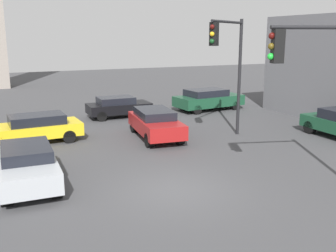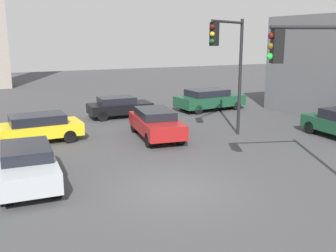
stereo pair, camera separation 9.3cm
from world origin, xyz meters
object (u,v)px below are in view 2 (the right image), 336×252
traffic_light_0 (229,54)px  car_5 (27,165)px  car_6 (119,106)px  traffic_light_2 (326,73)px  car_4 (156,123)px  car_2 (209,99)px  car_1 (34,128)px

traffic_light_0 → car_5: bearing=-20.7°
car_6 → traffic_light_2: bearing=-81.0°
car_5 → traffic_light_2: bearing=62.8°
car_4 → car_2: bearing=137.9°
traffic_light_0 → car_5: traffic_light_0 is taller
car_2 → car_6: car_2 is taller
car_1 → car_5: car_5 is taller
traffic_light_0 → car_4: (-2.97, 1.94, -3.43)m
car_2 → car_6: (-6.47, 0.16, -0.07)m
traffic_light_0 → car_4: size_ratio=1.26×
car_5 → car_2: bearing=128.7°
traffic_light_2 → car_6: bearing=-64.6°
car_1 → traffic_light_0: bearing=155.0°
traffic_light_0 → traffic_light_2: traffic_light_0 is taller
car_4 → car_5: car_4 is taller
car_4 → traffic_light_0: bearing=63.5°
traffic_light_0 → car_4: 4.93m
traffic_light_0 → traffic_light_2: size_ratio=1.07×
car_6 → traffic_light_0: bearing=-67.1°
traffic_light_2 → car_1: 13.36m
car_2 → traffic_light_2: bearing=-112.3°
traffic_light_2 → car_5: size_ratio=1.30×
car_2 → car_4: size_ratio=1.06×
car_1 → car_6: car_1 is taller
traffic_light_0 → car_2: size_ratio=1.19×
car_4 → car_6: (-0.15, 5.72, -0.08)m
traffic_light_0 → car_1: traffic_light_0 is taller
car_1 → car_2: 12.66m
traffic_light_2 → car_5: (-8.52, 4.66, -3.20)m
car_1 → car_4: car_4 is taller
traffic_light_2 → car_5: 10.22m
traffic_light_0 → car_1: (-8.66, 3.50, -3.48)m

